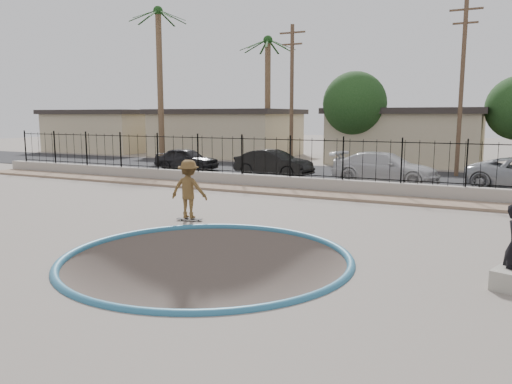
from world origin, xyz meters
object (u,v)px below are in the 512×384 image
object	(u,v)px
skater	(189,192)
car_a	(187,159)
skateboard	(189,219)
car_c	(385,168)
car_b	(273,163)

from	to	relation	value
skater	car_a	size ratio (longest dim) A/B	0.47
skater	skateboard	bearing A→B (deg)	170.76
car_a	car_c	size ratio (longest dim) A/B	0.76
skateboard	car_b	xyz separation A→B (m)	(-2.37, 11.94, 0.70)
car_c	car_b	bearing A→B (deg)	94.46
car_a	car_b	distance (m)	6.14
skater	car_a	bearing A→B (deg)	-64.89
skateboard	car_b	world-z (taller)	car_b
car_a	car_b	size ratio (longest dim) A/B	0.91
car_a	car_b	bearing A→B (deg)	-96.28
skater	car_c	size ratio (longest dim) A/B	0.36
skateboard	car_a	xyz separation A→B (m)	(-8.50, 12.43, 0.66)
skater	car_c	bearing A→B (deg)	-117.13
skater	car_b	bearing A→B (deg)	-88.02
skater	skateboard	size ratio (longest dim) A/B	2.20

